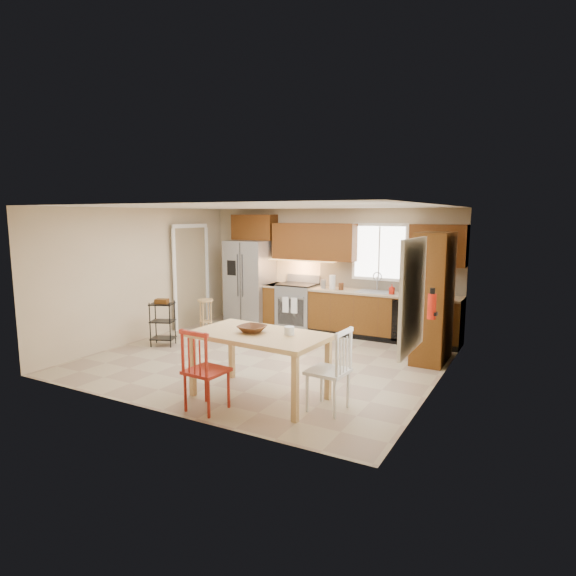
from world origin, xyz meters
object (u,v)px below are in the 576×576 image
at_px(pantry, 433,298).
at_px(utility_cart, 163,324).
at_px(dining_table, 259,366).
at_px(table_bowl, 252,332).
at_px(chair_red, 207,369).
at_px(bar_stool, 206,315).
at_px(soap_bottle, 392,289).
at_px(table_jar, 289,333).
at_px(refrigerator, 250,282).
at_px(fire_extinguisher, 432,306).
at_px(range_stove, 298,307).
at_px(chair_white, 328,370).

xyz_separation_m(pantry, utility_cart, (-4.51, -1.41, -0.64)).
height_order(dining_table, table_bowl, table_bowl).
xyz_separation_m(chair_red, bar_stool, (-2.60, 3.27, -0.19)).
bearing_deg(dining_table, pantry, 62.62).
distance_m(soap_bottle, table_jar, 3.51).
relative_size(refrigerator, table_jar, 10.98).
distance_m(pantry, table_bowl, 3.22).
bearing_deg(soap_bottle, table_bowl, -102.05).
distance_m(soap_bottle, fire_extinguisher, 2.27).
bearing_deg(table_bowl, soap_bottle, 77.95).
xyz_separation_m(refrigerator, bar_stool, (-0.43, -1.02, -0.59)).
bearing_deg(table_jar, refrigerator, 129.42).
bearing_deg(chair_red, fire_extinguisher, 50.26).
bearing_deg(refrigerator, pantry, -12.62).
distance_m(range_stove, fire_extinguisher, 3.83).
relative_size(fire_extinguisher, table_bowl, 1.02).
distance_m(refrigerator, dining_table, 4.45).
xyz_separation_m(fire_extinguisher, dining_table, (-1.81, -1.66, -0.68)).
distance_m(chair_white, utility_cart, 4.05).
relative_size(dining_table, bar_stool, 2.69).
distance_m(refrigerator, table_jar, 4.57).
bearing_deg(bar_stool, soap_bottle, -9.22).
xyz_separation_m(fire_extinguisher, chair_red, (-2.16, -2.31, -0.59)).
relative_size(range_stove, chair_red, 0.90).
height_order(soap_bottle, bar_stool, soap_bottle).
relative_size(dining_table, chair_red, 1.70).
xyz_separation_m(chair_white, table_jar, (-0.57, 0.06, 0.38)).
relative_size(table_jar, utility_cart, 0.20).
distance_m(fire_extinguisher, dining_table, 2.55).
height_order(soap_bottle, table_bowl, soap_bottle).
xyz_separation_m(range_stove, table_bowl, (1.26, -3.70, 0.40)).
relative_size(pantry, utility_cart, 2.57).
height_order(table_jar, utility_cart, table_jar).
relative_size(refrigerator, chair_white, 1.78).
distance_m(refrigerator, fire_extinguisher, 4.76).
xyz_separation_m(range_stove, chair_red, (1.02, -4.35, 0.05)).
bearing_deg(pantry, utility_cart, -162.66).
xyz_separation_m(soap_bottle, chair_white, (0.29, -3.56, -0.48)).
height_order(soap_bottle, pantry, pantry).
bearing_deg(chair_red, chair_white, 31.66).
distance_m(range_stove, chair_white, 4.32).
height_order(refrigerator, chair_red, refrigerator).
distance_m(range_stove, chair_red, 4.46).
distance_m(soap_bottle, utility_cart, 4.28).
height_order(bar_stool, utility_cart, utility_cart).
bearing_deg(soap_bottle, utility_cart, -147.03).
bearing_deg(chair_red, table_jar, 49.43).
bearing_deg(table_jar, fire_extinguisher, 47.32).
height_order(pantry, chair_white, pantry).
bearing_deg(bar_stool, utility_cart, -112.16).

